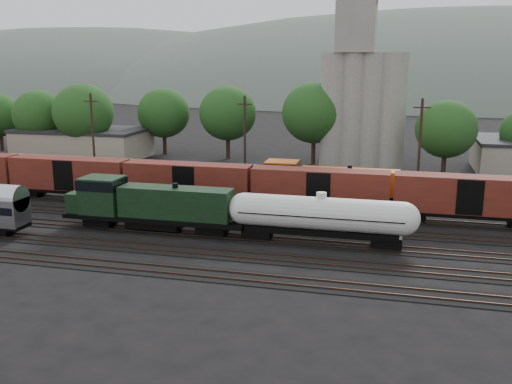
% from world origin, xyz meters
% --- Properties ---
extents(ground, '(600.00, 600.00, 0.00)m').
position_xyz_m(ground, '(0.00, 0.00, 0.00)').
color(ground, black).
extents(tracks, '(180.00, 33.20, 0.20)m').
position_xyz_m(tracks, '(0.00, 0.00, 0.05)').
color(tracks, black).
rests_on(tracks, ground).
extents(green_locomotive, '(18.89, 3.33, 5.00)m').
position_xyz_m(green_locomotive, '(-15.06, -5.00, 2.83)').
color(green_locomotive, black).
rests_on(green_locomotive, ground).
extents(tank_car_a, '(17.82, 3.19, 4.67)m').
position_xyz_m(tank_car_a, '(2.63, -5.00, 2.77)').
color(tank_car_a, white).
rests_on(tank_car_a, ground).
extents(orange_locomotive, '(19.12, 3.19, 4.78)m').
position_xyz_m(orange_locomotive, '(0.65, 10.00, 2.71)').
color(orange_locomotive, black).
rests_on(orange_locomotive, ground).
extents(boxcar_string, '(184.40, 2.90, 4.20)m').
position_xyz_m(boxcar_string, '(8.85, 5.00, 3.12)').
color(boxcar_string, black).
rests_on(boxcar_string, ground).
extents(container_wall, '(164.78, 2.60, 5.80)m').
position_xyz_m(container_wall, '(-3.71, 15.00, 2.23)').
color(container_wall, black).
rests_on(container_wall, ground).
extents(grain_silo, '(13.40, 5.00, 29.00)m').
position_xyz_m(grain_silo, '(3.28, 36.00, 11.26)').
color(grain_silo, gray).
rests_on(grain_silo, ground).
extents(industrial_sheds, '(119.38, 17.26, 5.10)m').
position_xyz_m(industrial_sheds, '(6.63, 35.25, 2.56)').
color(industrial_sheds, '#9E937F').
rests_on(industrial_sheds, ground).
extents(tree_band, '(165.16, 21.82, 14.07)m').
position_xyz_m(tree_band, '(-5.38, 36.90, 7.84)').
color(tree_band, black).
rests_on(tree_band, ground).
extents(utility_poles, '(122.20, 0.36, 12.00)m').
position_xyz_m(utility_poles, '(0.00, 22.00, 6.21)').
color(utility_poles, black).
rests_on(utility_poles, ground).
extents(distant_hills, '(860.00, 286.00, 130.00)m').
position_xyz_m(distant_hills, '(23.92, 260.00, -20.56)').
color(distant_hills, '#59665B').
rests_on(distant_hills, ground).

